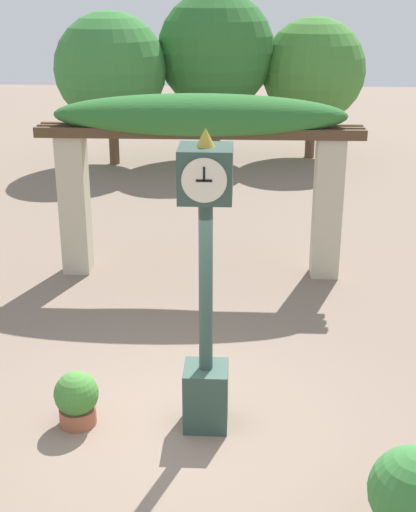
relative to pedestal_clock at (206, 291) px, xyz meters
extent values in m
plane|color=#7F6B5B|center=(-0.34, -0.04, -1.68)|extent=(60.00, 60.00, 0.00)
cube|color=#2D473D|center=(0.00, 0.00, -1.31)|extent=(0.50, 0.50, 0.74)
cylinder|color=#2D473D|center=(0.00, 0.00, 0.03)|extent=(0.15, 0.15, 1.93)
cylinder|color=gold|center=(0.00, 0.00, 1.01)|extent=(0.24, 0.24, 0.04)
cube|color=#2D473D|center=(0.00, 0.00, 1.30)|extent=(0.55, 0.55, 0.55)
cylinder|color=beige|center=(0.00, -0.28, 1.30)|extent=(0.45, 0.02, 0.45)
cylinder|color=beige|center=(0.00, 0.28, 1.30)|extent=(0.45, 0.02, 0.45)
cube|color=black|center=(0.00, -0.30, 1.30)|extent=(0.16, 0.01, 0.02)
cube|color=black|center=(0.00, -0.30, 1.37)|extent=(0.02, 0.01, 0.14)
cone|color=gold|center=(0.00, 0.00, 1.67)|extent=(0.19, 0.19, 0.19)
cube|color=#BCB299|center=(-2.51, 4.66, -0.46)|extent=(0.47, 0.47, 2.43)
cube|color=#BCB299|center=(1.83, 4.66, -0.46)|extent=(0.47, 0.47, 2.43)
cube|color=#4C3823|center=(-0.34, 4.43, 0.84)|extent=(5.41, 0.10, 0.17)
cube|color=#4C3823|center=(-0.34, 4.66, 0.84)|extent=(5.41, 0.10, 0.17)
cube|color=#4C3823|center=(-0.34, 4.90, 0.84)|extent=(5.41, 0.10, 0.17)
ellipsoid|color=#2D6B2D|center=(-0.34, 4.66, 1.10)|extent=(4.84, 1.07, 0.70)
cylinder|color=#9E563D|center=(-1.48, -0.07, -1.57)|extent=(0.42, 0.42, 0.20)
sphere|color=#427F33|center=(-1.48, -0.07, -1.28)|extent=(0.51, 0.51, 0.51)
sphere|color=#387A38|center=(1.95, -1.77, -1.14)|extent=(0.82, 0.82, 0.82)
cylinder|color=brown|center=(-3.27, 12.84, -0.89)|extent=(0.28, 0.28, 1.57)
sphere|color=#387A38|center=(-3.27, 12.84, 0.96)|extent=(3.07, 3.07, 3.07)
cylinder|color=brown|center=(-0.42, 13.73, -0.73)|extent=(0.28, 0.28, 1.90)
sphere|color=#2D6B2D|center=(-0.42, 13.73, 1.38)|extent=(3.30, 3.30, 3.30)
cylinder|color=brown|center=(2.36, 13.93, -0.93)|extent=(0.28, 0.28, 1.48)
sphere|color=#427F33|center=(2.36, 13.93, 0.84)|extent=(2.95, 2.95, 2.95)
camera|label=1|loc=(0.36, -7.03, 3.07)|focal=50.00mm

